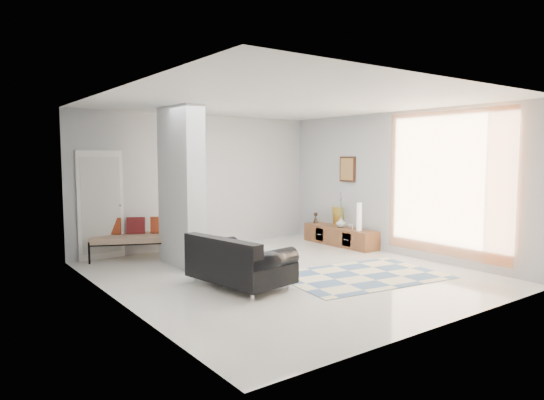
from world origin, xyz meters
TOP-DOWN VIEW (x-y plane):
  - floor at (0.00, 0.00)m, footprint 6.00×6.00m
  - ceiling at (0.00, 0.00)m, footprint 6.00×6.00m
  - wall_back at (0.00, 3.00)m, footprint 6.00×0.00m
  - wall_front at (0.00, -3.00)m, footprint 6.00×0.00m
  - wall_left at (-2.75, 0.00)m, footprint 0.00×6.00m
  - wall_right at (2.75, 0.00)m, footprint 0.00×6.00m
  - partition_column at (-1.10, 1.60)m, footprint 0.35×1.20m
  - hallway_door at (-2.10, 2.96)m, footprint 0.85×0.06m
  - curtain at (2.67, -1.15)m, footprint 0.00×2.55m
  - wall_art at (2.72, 1.33)m, footprint 0.04×0.45m
  - media_console at (2.52, 1.33)m, footprint 0.45×1.90m
  - loveseat at (-1.06, -0.19)m, footprint 1.16×1.70m
  - daybed at (-1.41, 2.63)m, footprint 2.09×1.53m
  - area_rug at (0.90, -0.84)m, footprint 2.78×2.05m
  - cylinder_lamp at (2.50, 0.75)m, footprint 0.11×0.11m
  - bronze_figurine at (2.47, 2.08)m, footprint 0.13×0.13m
  - vase at (2.47, 1.26)m, footprint 0.24×0.24m

SIDE VIEW (x-z plane):
  - floor at x=0.00m, z-range 0.00..0.00m
  - area_rug at x=0.90m, z-range 0.00..0.01m
  - media_console at x=2.52m, z-range -0.20..0.60m
  - loveseat at x=-1.06m, z-range -0.02..0.74m
  - daybed at x=-1.41m, z-range 0.03..0.79m
  - vase at x=2.47m, z-range 0.40..0.62m
  - bronze_figurine at x=2.47m, z-range 0.40..0.65m
  - cylinder_lamp at x=2.50m, z-range 0.40..0.97m
  - hallway_door at x=-2.10m, z-range 0.00..2.04m
  - partition_column at x=-1.10m, z-range 0.00..2.80m
  - wall_back at x=0.00m, z-range -1.60..4.40m
  - wall_front at x=0.00m, z-range -1.60..4.40m
  - wall_left at x=-2.75m, z-range -1.60..4.40m
  - wall_right at x=2.75m, z-range -1.60..4.40m
  - curtain at x=2.67m, z-range 0.17..2.72m
  - wall_art at x=2.72m, z-range 1.38..1.92m
  - ceiling at x=0.00m, z-range 2.80..2.80m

